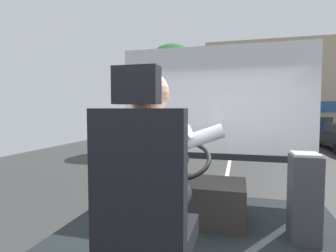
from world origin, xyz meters
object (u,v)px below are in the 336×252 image
(bus_driver, at_px, (152,168))
(steering_console, at_px, (190,198))
(driver_seat, at_px, (145,215))
(parked_car_blue, at_px, (313,128))
(fare_box, at_px, (304,197))

(bus_driver, distance_m, steering_console, 1.34)
(driver_seat, xyz_separation_m, bus_driver, (-0.00, 0.12, 0.22))
(parked_car_blue, bearing_deg, steering_console, -107.15)
(parked_car_blue, bearing_deg, bus_driver, -106.03)
(bus_driver, distance_m, fare_box, 1.52)
(steering_console, relative_size, parked_car_blue, 0.28)
(steering_console, relative_size, fare_box, 1.45)
(bus_driver, bearing_deg, driver_seat, -90.00)
(driver_seat, relative_size, fare_box, 1.76)
(fare_box, height_order, parked_car_blue, fare_box)
(driver_seat, distance_m, bus_driver, 0.25)
(bus_driver, height_order, parked_car_blue, bus_driver)
(parked_car_blue, bearing_deg, fare_box, -103.71)
(fare_box, xyz_separation_m, parked_car_blue, (4.06, 16.63, -0.43))
(driver_seat, bearing_deg, bus_driver, 90.00)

